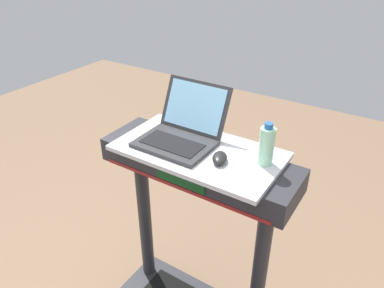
{
  "coord_description": "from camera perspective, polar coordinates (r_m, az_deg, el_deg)",
  "views": [
    {
      "loc": [
        0.71,
        -0.46,
        1.92
      ],
      "look_at": [
        0.0,
        0.65,
        1.16
      ],
      "focal_mm": 34.36,
      "sensor_mm": 36.0,
      "label": 1
    }
  ],
  "objects": [
    {
      "name": "desk_board",
      "position": [
        1.59,
        0.98,
        -1.12
      ],
      "size": [
        0.72,
        0.39,
        0.02
      ],
      "primitive_type": "cube",
      "color": "silver",
      "rests_on": "treadmill_base"
    },
    {
      "name": "laptop",
      "position": [
        1.63,
        -1.66,
        2.01
      ],
      "size": [
        0.33,
        0.34,
        0.23
      ],
      "rotation": [
        0.0,
        0.0,
        -0.0
      ],
      "color": "#2D2D30",
      "rests_on": "desk_board"
    },
    {
      "name": "computer_mouse",
      "position": [
        1.49,
        4.33,
        -2.17
      ],
      "size": [
        0.09,
        0.12,
        0.03
      ],
      "primitive_type": "ellipsoid",
      "rotation": [
        0.0,
        0.0,
        0.4
      ],
      "color": "black",
      "rests_on": "desk_board"
    },
    {
      "name": "water_bottle",
      "position": [
        1.47,
        11.5,
        -0.23
      ],
      "size": [
        0.06,
        0.06,
        0.18
      ],
      "color": "#9EDBB2",
      "rests_on": "desk_board"
    }
  ]
}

